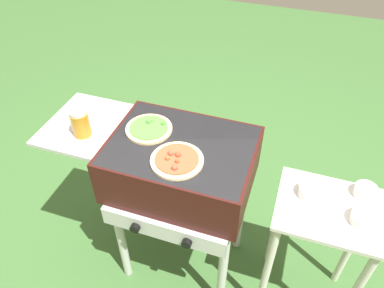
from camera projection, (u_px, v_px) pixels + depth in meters
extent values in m
plane|color=#38602D|center=(184.00, 258.00, 2.19)|extent=(8.00, 8.00, 0.00)
cube|color=#38110F|center=(182.00, 165.00, 1.67)|extent=(0.64, 0.48, 0.24)
cube|color=black|center=(181.00, 146.00, 1.59)|extent=(0.61, 0.46, 0.01)
cube|color=beige|center=(84.00, 124.00, 1.71)|extent=(0.32, 0.41, 0.02)
cube|color=beige|center=(88.00, 142.00, 1.79)|extent=(0.02, 0.02, 0.24)
cube|color=beige|center=(162.00, 231.00, 1.61)|extent=(0.58, 0.02, 0.10)
cylinder|color=black|center=(135.00, 228.00, 1.62)|extent=(0.04, 0.02, 0.04)
cylinder|color=black|center=(187.00, 243.00, 1.56)|extent=(0.04, 0.02, 0.04)
cylinder|color=beige|center=(121.00, 239.00, 1.90)|extent=(0.04, 0.04, 0.66)
cylinder|color=beige|center=(223.00, 270.00, 1.77)|extent=(0.04, 0.04, 0.66)
cylinder|color=beige|center=(151.00, 187.00, 2.17)|extent=(0.04, 0.04, 0.66)
cylinder|color=beige|center=(241.00, 210.00, 2.04)|extent=(0.04, 0.04, 0.66)
cylinder|color=beige|center=(177.00, 160.00, 1.51)|extent=(0.22, 0.22, 0.01)
cylinder|color=#D14C2D|center=(177.00, 159.00, 1.51)|extent=(0.18, 0.18, 0.01)
sphere|color=#9F3F23|center=(177.00, 161.00, 1.49)|extent=(0.02, 0.02, 0.02)
sphere|color=#BD4025|center=(178.00, 155.00, 1.51)|extent=(0.03, 0.03, 0.03)
sphere|color=#C54931|center=(171.00, 153.00, 1.52)|extent=(0.03, 0.03, 0.03)
sphere|color=#D95129|center=(167.00, 158.00, 1.50)|extent=(0.02, 0.02, 0.02)
sphere|color=#E74731|center=(175.00, 168.00, 1.46)|extent=(0.03, 0.03, 0.03)
cylinder|color=#E0C17F|center=(149.00, 129.00, 1.66)|extent=(0.21, 0.21, 0.01)
cylinder|color=#4C8C38|center=(149.00, 127.00, 1.66)|extent=(0.17, 0.17, 0.01)
sphere|color=#528C2F|center=(151.00, 120.00, 1.69)|extent=(0.02, 0.02, 0.02)
sphere|color=#48942C|center=(163.00, 123.00, 1.67)|extent=(0.02, 0.02, 0.02)
sphere|color=#407F33|center=(149.00, 121.00, 1.68)|extent=(0.02, 0.02, 0.02)
sphere|color=#488439|center=(149.00, 122.00, 1.68)|extent=(0.02, 0.02, 0.02)
cylinder|color=#B77A1E|center=(81.00, 124.00, 1.61)|extent=(0.08, 0.08, 0.11)
cylinder|color=silver|center=(78.00, 112.00, 1.56)|extent=(0.07, 0.07, 0.01)
cube|color=beige|center=(330.00, 209.00, 1.55)|extent=(0.44, 0.36, 0.02)
cylinder|color=beige|center=(266.00, 272.00, 1.73)|extent=(0.04, 0.04, 0.72)
cylinder|color=beige|center=(277.00, 222.00, 1.95)|extent=(0.04, 0.04, 0.72)
cylinder|color=beige|center=(352.00, 242.00, 1.85)|extent=(0.04, 0.04, 0.72)
cylinder|color=silver|center=(365.00, 218.00, 1.47)|extent=(0.11, 0.11, 0.04)
cylinder|color=beige|center=(364.00, 220.00, 1.48)|extent=(0.09, 0.09, 0.02)
cylinder|color=silver|center=(310.00, 191.00, 1.58)|extent=(0.11, 0.11, 0.04)
cylinder|color=beige|center=(310.00, 192.00, 1.58)|extent=(0.09, 0.09, 0.02)
cylinder|color=silver|center=(365.00, 191.00, 1.58)|extent=(0.10, 0.10, 0.04)
cylinder|color=#996B47|center=(365.00, 192.00, 1.58)|extent=(0.08, 0.08, 0.02)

